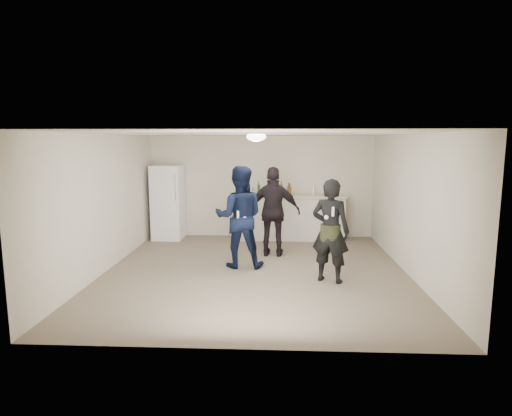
{
  "coord_description": "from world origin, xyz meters",
  "views": [
    {
      "loc": [
        0.38,
        -7.6,
        2.37
      ],
      "look_at": [
        0.0,
        0.2,
        1.15
      ],
      "focal_mm": 30.0,
      "sensor_mm": 36.0,
      "label": 1
    }
  ],
  "objects_px": {
    "fridge": "(168,202)",
    "spectator": "(274,212)",
    "shaker": "(253,191)",
    "woman": "(330,231)",
    "counter": "(290,218)",
    "man": "(239,217)"
  },
  "relations": [
    {
      "from": "counter",
      "to": "man",
      "type": "xyz_separation_m",
      "value": [
        -1.02,
        -2.37,
        0.44
      ]
    },
    {
      "from": "shaker",
      "to": "counter",
      "type": "bearing_deg",
      "value": -5.98
    },
    {
      "from": "spectator",
      "to": "shaker",
      "type": "bearing_deg",
      "value": -67.91
    },
    {
      "from": "counter",
      "to": "shaker",
      "type": "distance_m",
      "value": 1.12
    },
    {
      "from": "man",
      "to": "spectator",
      "type": "height_order",
      "value": "man"
    },
    {
      "from": "man",
      "to": "woman",
      "type": "xyz_separation_m",
      "value": [
        1.61,
        -0.81,
        -0.08
      ]
    },
    {
      "from": "shaker",
      "to": "woman",
      "type": "relative_size",
      "value": 0.1
    },
    {
      "from": "man",
      "to": "shaker",
      "type": "bearing_deg",
      "value": -93.86
    },
    {
      "from": "fridge",
      "to": "man",
      "type": "relative_size",
      "value": 0.94
    },
    {
      "from": "man",
      "to": "woman",
      "type": "bearing_deg",
      "value": 152.11
    },
    {
      "from": "fridge",
      "to": "counter",
      "type": "bearing_deg",
      "value": 1.35
    },
    {
      "from": "shaker",
      "to": "fridge",
      "type": "bearing_deg",
      "value": -175.42
    },
    {
      "from": "counter",
      "to": "spectator",
      "type": "relative_size",
      "value": 1.4
    },
    {
      "from": "fridge",
      "to": "woman",
      "type": "distance_m",
      "value": 4.72
    },
    {
      "from": "fridge",
      "to": "woman",
      "type": "relative_size",
      "value": 1.02
    },
    {
      "from": "man",
      "to": "woman",
      "type": "relative_size",
      "value": 1.09
    },
    {
      "from": "counter",
      "to": "shaker",
      "type": "height_order",
      "value": "shaker"
    },
    {
      "from": "shaker",
      "to": "woman",
      "type": "bearing_deg",
      "value": -65.46
    },
    {
      "from": "fridge",
      "to": "woman",
      "type": "bearing_deg",
      "value": -41.13
    },
    {
      "from": "woman",
      "to": "spectator",
      "type": "relative_size",
      "value": 0.95
    },
    {
      "from": "fridge",
      "to": "spectator",
      "type": "bearing_deg",
      "value": -29.68
    },
    {
      "from": "fridge",
      "to": "woman",
      "type": "xyz_separation_m",
      "value": [
        3.56,
        -3.1,
        -0.02
      ]
    }
  ]
}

